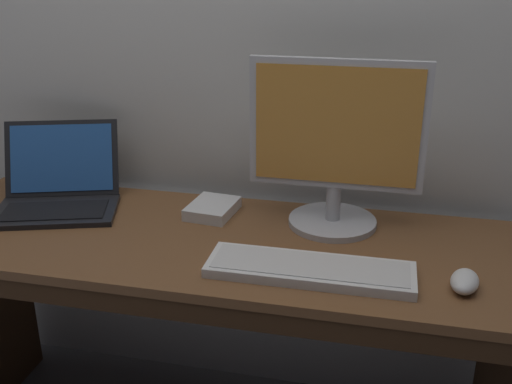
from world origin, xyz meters
name	(u,v)px	position (x,y,z in m)	size (l,w,h in m)	color
desk	(213,314)	(0.00, -0.01, 0.48)	(1.63, 0.57, 0.72)	brown
laptop_black	(58,193)	(-0.50, 0.09, 0.76)	(0.42, 0.39, 0.23)	black
external_monitor	(336,149)	(0.30, 0.14, 0.94)	(0.46, 0.24, 0.46)	#B7B7BC
wired_keyboard	(310,269)	(0.28, -0.14, 0.73)	(0.49, 0.15, 0.03)	white
computer_mouse	(465,281)	(0.63, -0.13, 0.74)	(0.06, 0.10, 0.04)	white
external_drive_box	(212,209)	(-0.04, 0.15, 0.73)	(0.12, 0.16, 0.03)	silver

